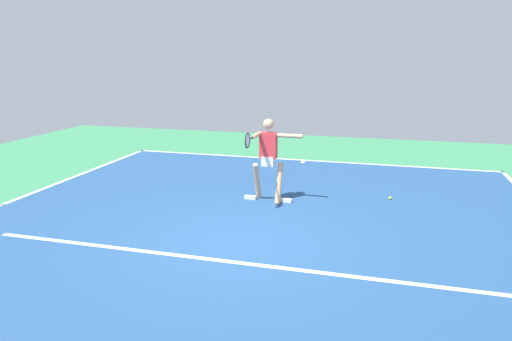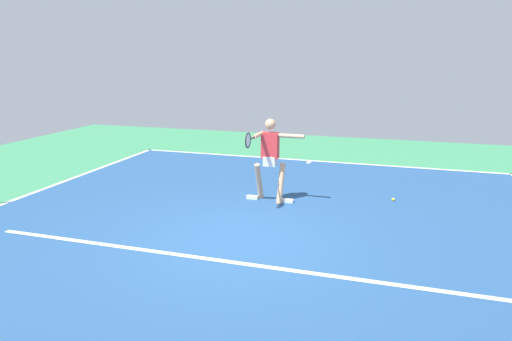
{
  "view_description": "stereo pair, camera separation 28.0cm",
  "coord_description": "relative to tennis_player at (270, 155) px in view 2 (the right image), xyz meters",
  "views": [
    {
      "loc": [
        -2.12,
        6.73,
        2.92
      ],
      "look_at": [
        0.04,
        -1.07,
        0.9
      ],
      "focal_mm": 32.61,
      "sensor_mm": 36.0,
      "label": 1
    },
    {
      "loc": [
        -2.39,
        6.65,
        2.92
      ],
      "look_at": [
        0.04,
        -1.07,
        0.9
      ],
      "focal_mm": 32.61,
      "sensor_mm": 36.0,
      "label": 2
    }
  ],
  "objects": [
    {
      "name": "ground_plane",
      "position": [
        -0.08,
        2.11,
        -0.97
      ],
      "size": [
        20.63,
        20.63,
        0.0
      ],
      "primitive_type": "plane",
      "color": "#388456"
    },
    {
      "name": "court_surface",
      "position": [
        -0.08,
        2.11,
        -0.97
      ],
      "size": [
        10.41,
        12.28,
        0.0
      ],
      "primitive_type": "cube",
      "color": "navy",
      "rests_on": "ground_plane"
    },
    {
      "name": "court_line_baseline_near",
      "position": [
        -0.08,
        -3.98,
        -0.96
      ],
      "size": [
        10.41,
        0.1,
        0.01
      ],
      "primitive_type": "cube",
      "color": "white",
      "rests_on": "ground_plane"
    },
    {
      "name": "court_line_service",
      "position": [
        -0.08,
        2.95,
        -0.96
      ],
      "size": [
        7.81,
        0.1,
        0.01
      ],
      "primitive_type": "cube",
      "color": "white",
      "rests_on": "ground_plane"
    },
    {
      "name": "court_line_centre_mark",
      "position": [
        -0.08,
        -3.78,
        -0.96
      ],
      "size": [
        0.1,
        0.3,
        0.01
      ],
      "primitive_type": "cube",
      "color": "white",
      "rests_on": "ground_plane"
    },
    {
      "name": "tennis_player",
      "position": [
        0.0,
        0.0,
        0.0
      ],
      "size": [
        1.19,
        1.22,
        1.71
      ],
      "rotation": [
        0.0,
        0.0,
        -0.01
      ],
      "color": "tan",
      "rests_on": "ground_plane"
    },
    {
      "name": "tennis_ball_near_player",
      "position": [
        -2.43,
        -0.78,
        -0.93
      ],
      "size": [
        0.07,
        0.07,
        0.07
      ],
      "primitive_type": "sphere",
      "color": "yellow",
      "rests_on": "ground_plane"
    }
  ]
}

